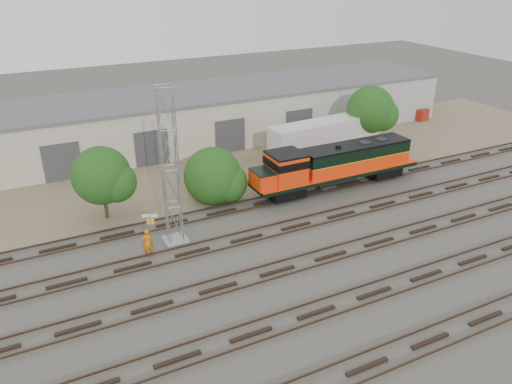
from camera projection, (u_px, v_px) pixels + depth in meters
name	position (u px, v px, depth m)	size (l,w,h in m)	color
ground	(307.00, 236.00, 35.26)	(140.00, 140.00, 0.00)	#47423A
dirt_strip	(224.00, 165.00, 47.43)	(80.00, 16.00, 0.02)	#726047
tracks	(331.00, 256.00, 32.80)	(80.00, 20.40, 0.28)	black
warehouse	(194.00, 116.00, 52.80)	(58.40, 10.40, 5.30)	beige
locomotive	(334.00, 165.00, 41.75)	(15.43, 2.71, 3.71)	black
signal_tower	(170.00, 171.00, 32.43)	(1.60, 1.60, 10.85)	gray
sign_post	(151.00, 223.00, 33.44)	(0.94, 0.43, 2.45)	gray
worker	(147.00, 243.00, 32.52)	(0.73, 0.48, 1.99)	orange
semi_trailer	(328.00, 133.00, 48.71)	(12.16, 3.42, 3.69)	silver
dumpster_blue	(367.00, 125.00, 56.30)	(1.60, 1.50, 1.50)	#16219C
dumpster_red	(421.00, 114.00, 60.36)	(1.50, 1.40, 1.40)	maroon
tree_west	(105.00, 177.00, 36.29)	(4.53, 4.32, 5.65)	#382619
tree_mid	(217.00, 178.00, 39.82)	(4.90, 4.67, 4.67)	#382619
tree_east	(373.00, 111.00, 50.12)	(5.00, 4.76, 6.43)	#382619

